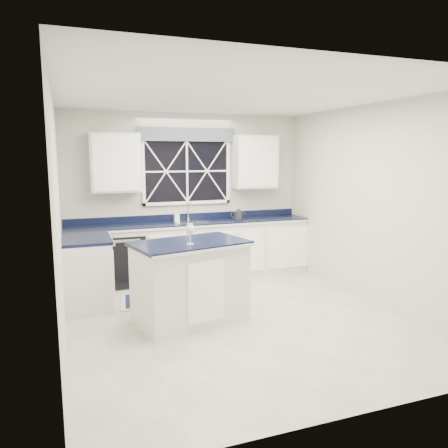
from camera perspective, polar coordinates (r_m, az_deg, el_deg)
name	(u,v)px	position (r m, az deg, el deg)	size (l,w,h in m)	color
ground	(235,318)	(5.59, 1.47, -12.17)	(4.50, 4.50, 0.00)	#B2B2AD
back_wall	(187,195)	(7.38, -4.91, 3.78)	(4.00, 0.10, 2.70)	beige
base_cabinets	(175,255)	(7.00, -6.43, -4.00)	(3.99, 1.60, 0.90)	white
countertop	(192,223)	(7.15, -4.23, 0.14)	(3.98, 0.64, 0.04)	black
dishwasher	(125,259)	(7.04, -12.86, -4.44)	(0.60, 0.58, 0.82)	black
window	(187,166)	(7.31, -4.86, 7.50)	(1.65, 0.09, 1.26)	black
upper_cabinets	(189,162)	(7.19, -4.61, 8.03)	(3.10, 0.34, 0.90)	white
faucet	(188,211)	(7.31, -4.67, 1.75)	(0.05, 0.20, 0.30)	#AFAFB1
island	(190,281)	(5.36, -4.44, -7.50)	(1.48, 1.08, 1.00)	white
rug	(163,299)	(6.29, -7.94, -9.71)	(1.24, 0.85, 0.02)	#A4A4A0
kettle	(238,214)	(7.44, 1.87, 1.32)	(0.25, 0.19, 0.18)	#303032
wine_glass	(190,230)	(5.06, -4.44, -0.80)	(0.10, 0.10, 0.24)	white
soap_bottle	(177,216)	(7.18, -6.21, 1.02)	(0.08, 0.08, 0.18)	silver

